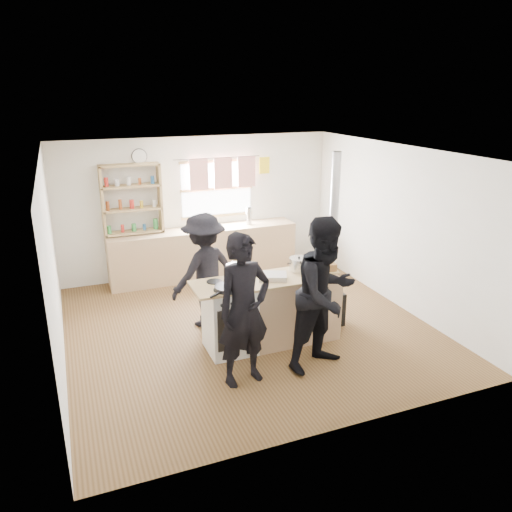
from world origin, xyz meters
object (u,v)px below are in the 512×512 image
cooking_island (272,310)px  person_near_right (325,294)px  stockpot_stove (235,271)px  bread_board (328,269)px  thermos (249,216)px  skillet_greens (228,288)px  person_near_left (244,310)px  roast_tray (273,276)px  stockpot_counter (299,264)px  flue_heater (331,282)px  person_far (204,271)px

cooking_island → person_near_right: 0.99m
stockpot_stove → bread_board: stockpot_stove is taller
thermos → skillet_greens: size_ratio=0.64×
cooking_island → person_near_left: person_near_left is taller
thermos → roast_tray: 2.90m
cooking_island → stockpot_stove: bearing=155.5°
cooking_island → person_near_left: size_ratio=1.09×
stockpot_counter → flue_heater: size_ratio=0.11×
bread_board → flue_heater: size_ratio=0.12×
stockpot_stove → person_near_left: size_ratio=0.14×
cooking_island → person_near_left: bearing=-131.7°
flue_heater → person_near_left: (-1.68, -0.96, 0.26)m
person_near_left → stockpot_counter: bearing=28.0°
stockpot_stove → person_far: size_ratio=0.15×
skillet_greens → bread_board: (1.45, 0.09, 0.02)m
cooking_island → flue_heater: 1.05m
stockpot_counter → flue_heater: 0.67m
thermos → person_near_right: (-0.37, -3.55, -0.10)m
roast_tray → person_far: (-0.67, 0.89, -0.14)m
cooking_island → stockpot_stove: stockpot_stove is taller
cooking_island → stockpot_stove: 0.73m
bread_board → person_near_right: 0.83m
cooking_island → stockpot_counter: stockpot_counter is taller
flue_heater → stockpot_stove: bearing=-179.6°
flue_heater → person_far: flue_heater is taller
roast_tray → thermos: bearing=75.4°
thermos → skillet_greens: 3.25m
person_far → thermos: bearing=-149.4°
skillet_greens → stockpot_counter: size_ratio=1.76×
cooking_island → stockpot_stove: size_ratio=7.87×
stockpot_counter → person_near_right: bearing=-95.9°
roast_tray → stockpot_counter: (0.45, 0.16, 0.05)m
thermos → person_far: bearing=-126.3°
skillet_greens → flue_heater: bearing=12.7°
thermos → cooking_island: thermos is taller
roast_tray → flue_heater: size_ratio=0.17×
flue_heater → person_near_right: (-0.65, -0.99, 0.30)m
roast_tray → stockpot_counter: bearing=19.2°
bread_board → stockpot_stove: bearing=167.3°
person_far → roast_tray: bearing=104.1°
thermos → roast_tray: size_ratio=0.70×
person_far → bread_board: bearing=124.3°
cooking_island → skillet_greens: (-0.66, -0.17, 0.49)m
thermos → roast_tray: thermos is taller
person_near_left → person_far: bearing=80.1°
person_near_left → person_near_right: person_near_right is taller
person_near_left → person_far: size_ratio=1.09×
stockpot_counter → roast_tray: bearing=-160.8°
person_near_right → person_far: (-1.03, 1.64, -0.12)m
roast_tray → person_near_left: person_near_left is taller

